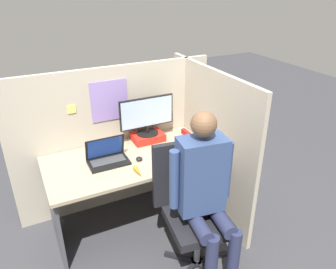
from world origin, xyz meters
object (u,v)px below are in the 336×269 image
object	(u,v)px
office_chair	(191,206)
stapler	(187,134)
monitor	(147,115)
paper_box	(148,137)
laptop	(108,158)
carrot_toy	(138,172)
person	(205,189)

from	to	relation	value
office_chair	stapler	bearing A→B (deg)	63.00
monitor	paper_box	bearing A→B (deg)	-90.00
laptop	stapler	bearing A→B (deg)	9.05
carrot_toy	person	bearing A→B (deg)	-57.03
laptop	stapler	xyz separation A→B (m)	(0.85, 0.14, -0.02)
paper_box	person	xyz separation A→B (m)	(0.02, -1.01, 0.03)
monitor	laptop	size ratio (longest dim) A/B	1.57
laptop	office_chair	size ratio (longest dim) A/B	0.33
paper_box	stapler	world-z (taller)	paper_box
monitor	laptop	distance (m)	0.57
monitor	office_chair	bearing A→B (deg)	-90.31
paper_box	laptop	xyz separation A→B (m)	(-0.47, -0.23, 0.01)
office_chair	paper_box	bearing A→B (deg)	89.69
stapler	office_chair	world-z (taller)	office_chair
paper_box	monitor	xyz separation A→B (m)	(-0.00, 0.00, 0.23)
office_chair	person	world-z (taller)	person
paper_box	monitor	size ratio (longest dim) A/B	0.56
laptop	person	xyz separation A→B (m)	(0.49, -0.78, 0.02)
paper_box	office_chair	bearing A→B (deg)	-90.31
carrot_toy	person	distance (m)	0.59
stapler	office_chair	distance (m)	0.88
monitor	stapler	world-z (taller)	monitor
paper_box	laptop	size ratio (longest dim) A/B	0.88
laptop	carrot_toy	bearing A→B (deg)	-59.81
stapler	carrot_toy	size ratio (longest dim) A/B	1.11
paper_box	office_chair	xyz separation A→B (m)	(-0.00, -0.86, -0.23)
laptop	carrot_toy	xyz separation A→B (m)	(0.16, -0.28, -0.02)
stapler	office_chair	size ratio (longest dim) A/B	0.17
monitor	laptop	world-z (taller)	monitor
monitor	person	size ratio (longest dim) A/B	0.39
monitor	laptop	bearing A→B (deg)	-153.33
paper_box	stapler	xyz separation A→B (m)	(0.38, -0.10, -0.01)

